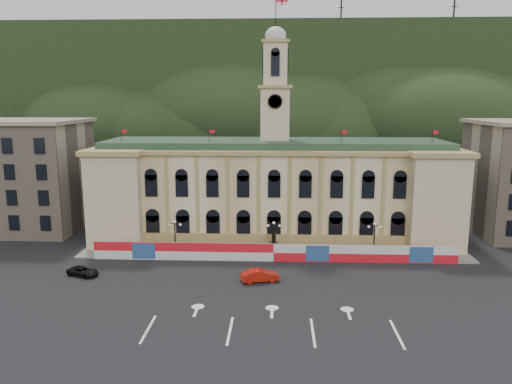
{
  "coord_description": "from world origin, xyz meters",
  "views": [
    {
      "loc": [
        0.51,
        -50.69,
        22.16
      ],
      "look_at": [
        -2.54,
        18.0,
        9.13
      ],
      "focal_mm": 35.0,
      "sensor_mm": 36.0,
      "label": 1
    }
  ],
  "objects_px": {
    "lamp_center": "(274,236)",
    "red_sedan": "(260,275)",
    "black_suv": "(83,271)",
    "statue": "(274,247)"
  },
  "relations": [
    {
      "from": "statue",
      "to": "red_sedan",
      "type": "xyz_separation_m",
      "value": [
        -1.57,
        -10.72,
        -0.41
      ]
    },
    {
      "from": "lamp_center",
      "to": "red_sedan",
      "type": "height_order",
      "value": "lamp_center"
    },
    {
      "from": "statue",
      "to": "lamp_center",
      "type": "bearing_deg",
      "value": -90.0
    },
    {
      "from": "statue",
      "to": "lamp_center",
      "type": "distance_m",
      "value": 2.14
    },
    {
      "from": "lamp_center",
      "to": "black_suv",
      "type": "height_order",
      "value": "lamp_center"
    },
    {
      "from": "red_sedan",
      "to": "black_suv",
      "type": "relative_size",
      "value": 1.1
    },
    {
      "from": "lamp_center",
      "to": "red_sedan",
      "type": "relative_size",
      "value": 1.04
    },
    {
      "from": "lamp_center",
      "to": "black_suv",
      "type": "xyz_separation_m",
      "value": [
        -24.01,
        -8.71,
        -2.5
      ]
    },
    {
      "from": "statue",
      "to": "red_sedan",
      "type": "height_order",
      "value": "statue"
    },
    {
      "from": "lamp_center",
      "to": "red_sedan",
      "type": "xyz_separation_m",
      "value": [
        -1.57,
        -9.72,
        -2.3
      ]
    }
  ]
}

